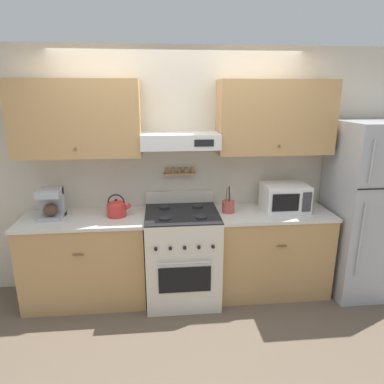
{
  "coord_description": "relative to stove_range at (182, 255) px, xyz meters",
  "views": [
    {
      "loc": [
        -0.21,
        -2.95,
        2.09
      ],
      "look_at": [
        0.1,
        0.26,
        1.16
      ],
      "focal_mm": 32.0,
      "sensor_mm": 36.0,
      "label": 1
    }
  ],
  "objects": [
    {
      "name": "wall_back",
      "position": [
        -0.01,
        0.32,
        1.0
      ],
      "size": [
        5.2,
        0.46,
        2.55
      ],
      "color": "beige",
      "rests_on": "ground_plane"
    },
    {
      "name": "microwave",
      "position": [
        1.08,
        0.08,
        0.57
      ],
      "size": [
        0.45,
        0.36,
        0.28
      ],
      "color": "white",
      "rests_on": "counter_right"
    },
    {
      "name": "utensil_crock",
      "position": [
        0.48,
        0.07,
        0.5
      ],
      "size": [
        0.13,
        0.13,
        0.28
      ],
      "color": "#B24C42",
      "rests_on": "counter_right"
    },
    {
      "name": "stove_range",
      "position": [
        0.0,
        0.0,
        0.0
      ],
      "size": [
        0.73,
        0.73,
        1.08
      ],
      "color": "beige",
      "rests_on": "ground_plane"
    },
    {
      "name": "coffee_maker",
      "position": [
        -1.28,
        0.09,
        0.58
      ],
      "size": [
        0.22,
        0.24,
        0.3
      ],
      "color": "#ADAFB5",
      "rests_on": "counter_left"
    },
    {
      "name": "counter_right",
      "position": [
        0.96,
        0.05,
        -0.02
      ],
      "size": [
        1.18,
        0.63,
        0.91
      ],
      "color": "tan",
      "rests_on": "ground_plane"
    },
    {
      "name": "tea_kettle",
      "position": [
        -0.65,
        0.07,
        0.52
      ],
      "size": [
        0.25,
        0.19,
        0.23
      ],
      "color": "red",
      "rests_on": "counter_left"
    },
    {
      "name": "ground_plane",
      "position": [
        0.0,
        -0.27,
        -0.48
      ],
      "size": [
        16.0,
        16.0,
        0.0
      ],
      "primitive_type": "plane",
      "color": "brown"
    },
    {
      "name": "counter_left",
      "position": [
        -0.98,
        0.05,
        -0.02
      ],
      "size": [
        1.23,
        0.63,
        0.91
      ],
      "color": "tan",
      "rests_on": "ground_plane"
    },
    {
      "name": "refrigerator",
      "position": [
        1.99,
        -0.01,
        0.44
      ],
      "size": [
        0.8,
        0.74,
        1.83
      ],
      "color": "#ADAFB5",
      "rests_on": "ground_plane"
    }
  ]
}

